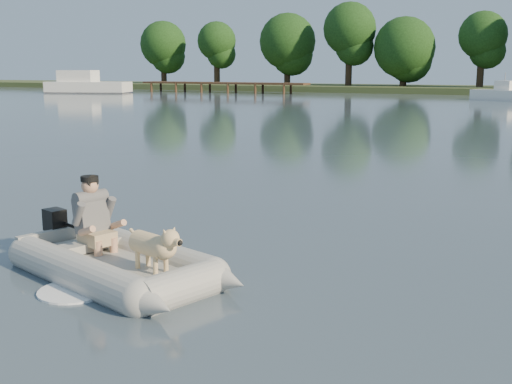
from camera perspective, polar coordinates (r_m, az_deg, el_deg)
The scene contains 9 objects.
water at distance 7.89m, azimuth -11.39°, elevation -8.18°, with size 160.00×160.00×0.00m, color slate.
shore_bank at distance 68.16m, azimuth 21.27°, elevation 8.39°, with size 160.00×12.00×0.70m, color #47512D.
dock at distance 65.52m, azimuth -2.95°, elevation 9.27°, with size 18.00×2.00×1.04m, color #4C331E, non-canonical shape.
dinghy at distance 8.06m, azimuth -12.15°, elevation -3.76°, with size 4.51×3.52×1.28m, color #9E9E99, non-canonical shape.
man at distance 8.58m, azimuth -14.37°, elevation -1.77°, with size 0.67×0.57×0.99m, color #595A5D, non-canonical shape.
dog at distance 7.64m, azimuth -9.30°, elevation -4.99°, with size 0.86×0.31×0.57m, color #D4B27A, non-canonical shape.
outboard_motor at distance 9.40m, azimuth -17.38°, elevation -3.51°, with size 0.38×0.27×0.73m, color black, non-canonical shape.
cabin_cruiser at distance 66.20m, azimuth -14.70°, elevation 9.46°, with size 8.51×3.04×2.63m, color white, non-canonical shape.
motorboat at distance 53.36m, azimuth 21.41°, elevation 8.65°, with size 5.27×2.03×2.23m, color white, non-canonical shape.
Camera 1 is at (4.46, -5.98, 2.57)m, focal length 45.00 mm.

